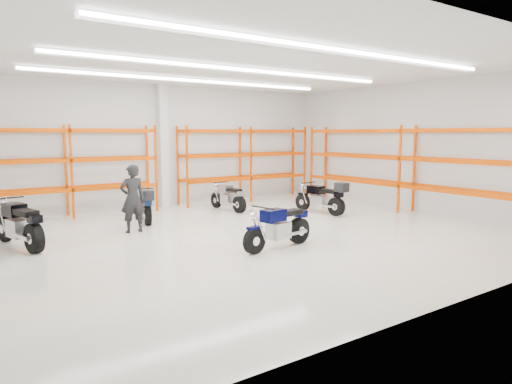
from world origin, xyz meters
TOP-DOWN VIEW (x-y plane):
  - ground at (0.00, 0.00)m, footprint 14.00×14.00m
  - room_shell at (0.00, 0.03)m, footprint 14.02×12.02m
  - motorcycle_main at (-0.19, -1.54)m, footprint 2.14×0.71m
  - motorcycle_back_a at (-5.32, 1.94)m, footprint 0.93×2.32m
  - motorcycle_back_b at (-1.66, 3.36)m, footprint 0.89×2.06m
  - motorcycle_back_c at (1.53, 3.70)m, footprint 0.66×2.00m
  - motorcycle_back_d at (3.85, 1.35)m, footprint 0.74×2.19m
  - standing_man at (-2.50, 2.13)m, footprint 0.69×0.45m
  - structural_column at (0.00, 5.82)m, footprint 0.32×0.32m
  - pallet_racking_back_left at (-3.40, 5.48)m, footprint 5.67×0.87m
  - pallet_racking_back_right at (3.40, 5.48)m, footprint 5.67×0.87m
  - pallet_racking_side at (6.48, 0.00)m, footprint 0.87×9.07m

SIDE VIEW (x-z plane):
  - ground at x=0.00m, z-range 0.00..0.00m
  - motorcycle_back_c at x=1.53m, z-range -0.03..0.95m
  - motorcycle_main at x=-0.19m, z-range -0.03..1.02m
  - motorcycle_back_b at x=-1.66m, z-range -0.02..1.05m
  - motorcycle_back_d at x=3.85m, z-range -0.02..1.10m
  - motorcycle_back_a at x=-5.32m, z-range -0.04..1.12m
  - standing_man at x=-2.50m, z-range 0.00..1.88m
  - pallet_racking_back_left at x=-3.40m, z-range 0.29..3.29m
  - pallet_racking_back_right at x=3.40m, z-range 0.29..3.29m
  - pallet_racking_side at x=6.48m, z-range 0.31..3.31m
  - structural_column at x=0.00m, z-range 0.00..4.50m
  - room_shell at x=0.00m, z-range 1.03..5.54m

